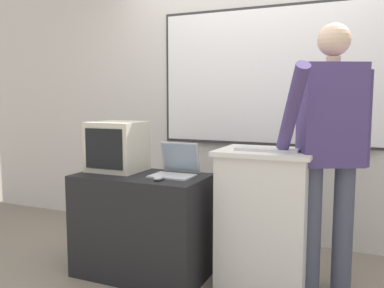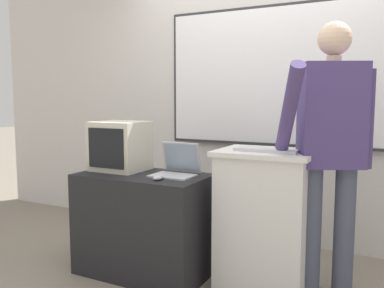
{
  "view_description": "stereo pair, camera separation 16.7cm",
  "coord_description": "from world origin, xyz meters",
  "px_view_note": "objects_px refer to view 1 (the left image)",
  "views": [
    {
      "loc": [
        1.0,
        -2.3,
        1.31
      ],
      "look_at": [
        -0.13,
        0.27,
        0.99
      ],
      "focal_mm": 38.0,
      "sensor_mm": 36.0,
      "label": 1
    },
    {
      "loc": [
        1.15,
        -2.23,
        1.31
      ],
      "look_at": [
        -0.13,
        0.27,
        0.99
      ],
      "focal_mm": 38.0,
      "sensor_mm": 36.0,
      "label": 2
    }
  ],
  "objects_px": {
    "side_desk": "(142,225)",
    "person_presenter": "(330,143)",
    "computer_mouse_by_laptop": "(159,178)",
    "crt_monitor": "(117,146)",
    "laptop": "(177,165)",
    "wireless_keyboard": "(267,150)",
    "lectern_podium": "(265,218)"
  },
  "relations": [
    {
      "from": "laptop",
      "to": "computer_mouse_by_laptop",
      "type": "bearing_deg",
      "value": -95.84
    },
    {
      "from": "computer_mouse_by_laptop",
      "to": "crt_monitor",
      "type": "relative_size",
      "value": 0.26
    },
    {
      "from": "side_desk",
      "to": "person_presenter",
      "type": "xyz_separation_m",
      "value": [
        1.28,
        0.2,
        0.65
      ]
    },
    {
      "from": "wireless_keyboard",
      "to": "computer_mouse_by_laptop",
      "type": "height_order",
      "value": "wireless_keyboard"
    },
    {
      "from": "computer_mouse_by_laptop",
      "to": "crt_monitor",
      "type": "bearing_deg",
      "value": 156.25
    },
    {
      "from": "laptop",
      "to": "wireless_keyboard",
      "type": "xyz_separation_m",
      "value": [
        0.65,
        0.02,
        0.14
      ]
    },
    {
      "from": "computer_mouse_by_laptop",
      "to": "crt_monitor",
      "type": "xyz_separation_m",
      "value": [
        -0.47,
        0.21,
        0.17
      ]
    },
    {
      "from": "lectern_podium",
      "to": "crt_monitor",
      "type": "xyz_separation_m",
      "value": [
        -1.13,
        -0.11,
        0.46
      ]
    },
    {
      "from": "lectern_podium",
      "to": "person_presenter",
      "type": "xyz_separation_m",
      "value": [
        0.41,
        0.02,
        0.54
      ]
    },
    {
      "from": "side_desk",
      "to": "laptop",
      "type": "distance_m",
      "value": 0.52
    },
    {
      "from": "crt_monitor",
      "to": "person_presenter",
      "type": "bearing_deg",
      "value": 4.99
    },
    {
      "from": "person_presenter",
      "to": "wireless_keyboard",
      "type": "relative_size",
      "value": 4.25
    },
    {
      "from": "laptop",
      "to": "computer_mouse_by_laptop",
      "type": "relative_size",
      "value": 3.03
    },
    {
      "from": "laptop",
      "to": "person_presenter",
      "type": "bearing_deg",
      "value": 5.91
    },
    {
      "from": "wireless_keyboard",
      "to": "lectern_podium",
      "type": "bearing_deg",
      "value": 105.96
    },
    {
      "from": "lectern_podium",
      "to": "laptop",
      "type": "distance_m",
      "value": 0.73
    },
    {
      "from": "side_desk",
      "to": "person_presenter",
      "type": "bearing_deg",
      "value": 9.11
    },
    {
      "from": "lectern_podium",
      "to": "computer_mouse_by_laptop",
      "type": "relative_size",
      "value": 9.59
    },
    {
      "from": "wireless_keyboard",
      "to": "computer_mouse_by_laptop",
      "type": "bearing_deg",
      "value": -159.18
    },
    {
      "from": "wireless_keyboard",
      "to": "side_desk",
      "type": "bearing_deg",
      "value": -172.21
    },
    {
      "from": "side_desk",
      "to": "wireless_keyboard",
      "type": "relative_size",
      "value": 2.29
    },
    {
      "from": "person_presenter",
      "to": "side_desk",
      "type": "bearing_deg",
      "value": 163.17
    },
    {
      "from": "side_desk",
      "to": "crt_monitor",
      "type": "distance_m",
      "value": 0.62
    },
    {
      "from": "side_desk",
      "to": "laptop",
      "type": "height_order",
      "value": "laptop"
    },
    {
      "from": "lectern_podium",
      "to": "person_presenter",
      "type": "distance_m",
      "value": 0.68
    },
    {
      "from": "person_presenter",
      "to": "computer_mouse_by_laptop",
      "type": "distance_m",
      "value": 1.15
    },
    {
      "from": "side_desk",
      "to": "wireless_keyboard",
      "type": "distance_m",
      "value": 1.07
    },
    {
      "from": "crt_monitor",
      "to": "lectern_podium",
      "type": "bearing_deg",
      "value": 5.78
    },
    {
      "from": "person_presenter",
      "to": "lectern_podium",
      "type": "bearing_deg",
      "value": 156.85
    },
    {
      "from": "computer_mouse_by_laptop",
      "to": "crt_monitor",
      "type": "height_order",
      "value": "crt_monitor"
    },
    {
      "from": "computer_mouse_by_laptop",
      "to": "crt_monitor",
      "type": "distance_m",
      "value": 0.54
    },
    {
      "from": "person_presenter",
      "to": "computer_mouse_by_laptop",
      "type": "xyz_separation_m",
      "value": [
        -1.06,
        -0.34,
        -0.25
      ]
    }
  ]
}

